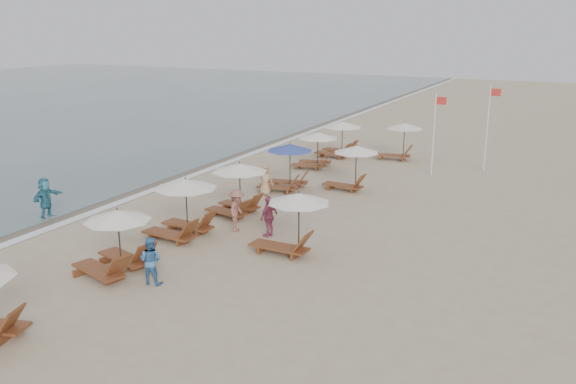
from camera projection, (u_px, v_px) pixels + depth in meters
The scene contains 19 objects.
ground at pixel (259, 316), 17.01m from camera, with size 160.00×160.00×0.00m, color tan.
wet_sand_band at pixel (142, 184), 31.03m from camera, with size 3.20×140.00×0.01m, color #6B5E4C.
foam_line at pixel (162, 187), 30.46m from camera, with size 0.50×140.00×0.02m, color white.
lounger_station_1 at pixel (113, 244), 19.71m from camera, with size 2.73×2.56×2.20m.
lounger_station_2 at pixel (181, 209), 23.00m from camera, with size 2.80×2.39×2.33m.
lounger_station_3 at pixel (236, 188), 25.73m from camera, with size 2.65×2.37×2.27m.
lounger_station_4 at pixel (286, 167), 29.62m from camera, with size 2.65×2.27×2.34m.
lounger_station_5 at pixel (314, 149), 34.22m from camera, with size 2.54×2.27×2.06m.
lounger_station_6 at pixel (338, 139), 37.17m from camera, with size 2.78×2.40×2.19m.
inland_station_0 at pixel (289, 220), 21.26m from camera, with size 2.84×2.24×2.22m.
inland_station_1 at pixel (350, 163), 29.49m from camera, with size 2.72×2.24×2.22m.
inland_station_2 at pixel (399, 138), 36.23m from camera, with size 2.85×2.24×2.22m.
beachgoer_mid_a at pixel (151, 260), 18.95m from camera, with size 0.75×0.59×1.55m, color teal.
beachgoer_mid_b at pixel (237, 210), 23.75m from camera, with size 1.10×0.63×1.70m, color #92574A.
beachgoer_far_a at pixel (269, 216), 23.16m from camera, with size 0.95×0.40×1.62m, color #AC4569.
beachgoer_far_b at pixel (265, 180), 28.79m from camera, with size 0.72×0.47×1.48m, color tan.
waterline_walker at pixel (46, 198), 25.39m from camera, with size 1.62×0.51×1.74m, color teal.
flag_pole_near at pixel (435, 130), 32.31m from camera, with size 0.60×0.08×4.41m.
flag_pole_far at pixel (488, 124), 33.10m from camera, with size 0.60×0.08×4.76m.
Camera 1 is at (7.68, -13.44, 7.92)m, focal length 37.78 mm.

